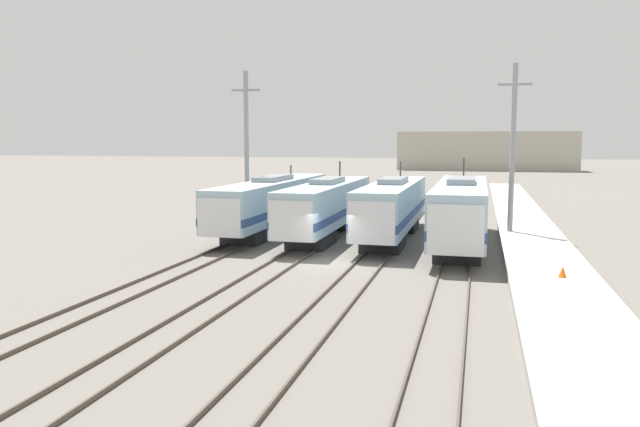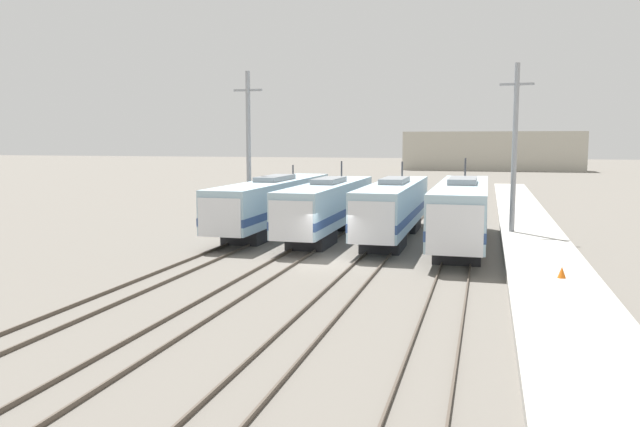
% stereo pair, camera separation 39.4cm
% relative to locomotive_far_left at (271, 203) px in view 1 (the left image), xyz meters
% --- Properties ---
extents(ground_plane, '(400.00, 400.00, 0.00)m').
position_rel_locomotive_far_left_xyz_m(ground_plane, '(6.57, -10.19, -2.03)').
color(ground_plane, '#666059').
extents(rail_pair_far_left, '(1.51, 120.00, 0.15)m').
position_rel_locomotive_far_left_xyz_m(rail_pair_far_left, '(0.00, -10.19, -1.96)').
color(rail_pair_far_left, '#4C4238').
rests_on(rail_pair_far_left, ground_plane).
extents(rail_pair_center_left, '(1.51, 120.00, 0.15)m').
position_rel_locomotive_far_left_xyz_m(rail_pair_center_left, '(4.38, -10.19, -1.96)').
color(rail_pair_center_left, '#4C4238').
rests_on(rail_pair_center_left, ground_plane).
extents(rail_pair_center_right, '(1.51, 120.00, 0.15)m').
position_rel_locomotive_far_left_xyz_m(rail_pair_center_right, '(8.76, -10.19, -1.96)').
color(rail_pair_center_right, '#4C4238').
rests_on(rail_pair_center_right, ground_plane).
extents(rail_pair_far_right, '(1.51, 120.00, 0.15)m').
position_rel_locomotive_far_left_xyz_m(rail_pair_far_right, '(13.15, -10.19, -1.96)').
color(rail_pair_far_right, '#4C4238').
rests_on(rail_pair_far_right, ground_plane).
extents(locomotive_far_left, '(2.88, 19.31, 4.51)m').
position_rel_locomotive_far_left_xyz_m(locomotive_far_left, '(0.00, 0.00, 0.00)').
color(locomotive_far_left, '#232326').
rests_on(locomotive_far_left, ground_plane).
extents(locomotive_center_left, '(2.74, 16.88, 4.93)m').
position_rel_locomotive_far_left_xyz_m(locomotive_center_left, '(4.38, -1.73, 0.00)').
color(locomotive_center_left, '#232326').
rests_on(locomotive_center_left, ground_plane).
extents(locomotive_center_right, '(2.75, 16.68, 4.94)m').
position_rel_locomotive_far_left_xyz_m(locomotive_center_right, '(8.76, -1.61, 0.04)').
color(locomotive_center_right, '#232326').
rests_on(locomotive_center_right, ground_plane).
extents(locomotive_far_right, '(2.95, 17.21, 5.27)m').
position_rel_locomotive_far_left_xyz_m(locomotive_far_right, '(13.15, -3.49, 0.13)').
color(locomotive_far_right, '#232326').
rests_on(locomotive_far_right, ground_plane).
extents(catenary_tower_left, '(2.17, 0.34, 11.40)m').
position_rel_locomotive_far_left_xyz_m(catenary_tower_left, '(-2.44, 1.68, 3.85)').
color(catenary_tower_left, gray).
rests_on(catenary_tower_left, ground_plane).
extents(catenary_tower_right, '(2.17, 0.34, 11.40)m').
position_rel_locomotive_far_left_xyz_m(catenary_tower_right, '(16.24, 1.68, 3.85)').
color(catenary_tower_right, gray).
rests_on(catenary_tower_right, ground_plane).
extents(platform, '(4.00, 120.00, 0.37)m').
position_rel_locomotive_far_left_xyz_m(platform, '(17.55, -10.19, -1.84)').
color(platform, '#A8A59E').
rests_on(platform, ground_plane).
extents(traffic_cone, '(0.37, 0.37, 0.50)m').
position_rel_locomotive_far_left_xyz_m(traffic_cone, '(17.87, -12.56, -1.41)').
color(traffic_cone, orange).
rests_on(traffic_cone, platform).
extents(depot_building, '(37.55, 8.21, 8.33)m').
position_rel_locomotive_far_left_xyz_m(depot_building, '(15.34, 98.89, 2.13)').
color(depot_building, '#B2AD9E').
rests_on(depot_building, ground_plane).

